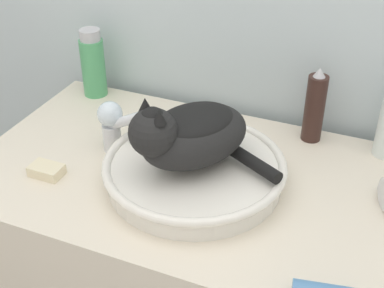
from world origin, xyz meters
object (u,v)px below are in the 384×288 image
Objects in this scene: faucet at (113,123)px; soap_bar at (47,170)px; mouthwash_bottle at (93,64)px; hairspray_can_black at (315,107)px; cat at (189,133)px.

soap_bar is at bearing -112.09° from faucet.
hairspray_can_black is at bearing 0.00° from mouthwash_bottle.
cat reaches higher than hairspray_can_black.
mouthwash_bottle is (-0.20, 0.24, 0.01)m from faucet.
cat is at bearing -3.48° from faucet.
hairspray_can_black is at bearing 178.86° from cat.
soap_bar is (-0.09, -0.15, -0.07)m from faucet.
soap_bar is (-0.52, -0.38, -0.08)m from hairspray_can_black.
hairspray_can_black is (0.21, 0.29, -0.04)m from cat.
cat is 1.71× the size of hairspray_can_black.
cat is 2.39× the size of faucet.
faucet is 0.72× the size of hairspray_can_black.
cat is 1.71× the size of mouthwash_bottle.
mouthwash_bottle reaches higher than faucet.
mouthwash_bottle is (-0.62, 0.00, 0.00)m from hairspray_can_black.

